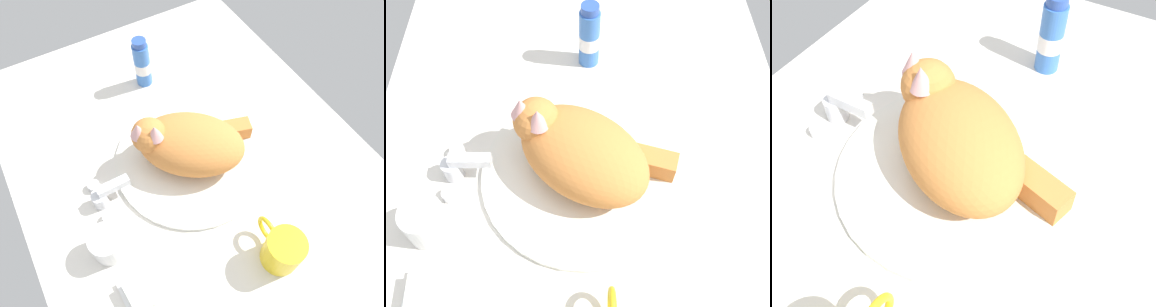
% 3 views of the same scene
% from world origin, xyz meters
% --- Properties ---
extents(ground_plane, '(1.10, 0.83, 0.03)m').
position_xyz_m(ground_plane, '(0.00, 0.00, -0.01)').
color(ground_plane, silver).
extents(sink_basin, '(0.37, 0.37, 0.01)m').
position_xyz_m(sink_basin, '(0.00, 0.00, 0.01)').
color(sink_basin, silver).
rests_on(sink_basin, ground_plane).
extents(faucet, '(0.12, 0.09, 0.06)m').
position_xyz_m(faucet, '(0.00, 0.23, 0.03)').
color(faucet, silver).
rests_on(faucet, ground_plane).
extents(cat, '(0.28, 0.32, 0.14)m').
position_xyz_m(cat, '(0.01, 0.01, 0.07)').
color(cat, '#D17F3D').
rests_on(cat, sink_basin).
extents(coffee_mug, '(0.12, 0.08, 0.09)m').
position_xyz_m(coffee_mug, '(-0.30, -0.04, 0.05)').
color(coffee_mug, yellow).
rests_on(coffee_mug, ground_plane).
extents(rinse_cup, '(0.07, 0.07, 0.07)m').
position_xyz_m(rinse_cup, '(-0.11, 0.26, 0.04)').
color(rinse_cup, white).
rests_on(rinse_cup, ground_plane).
extents(soap_dish, '(0.09, 0.06, 0.01)m').
position_xyz_m(soap_dish, '(-0.23, 0.25, 0.01)').
color(soap_dish, white).
rests_on(soap_dish, ground_plane).
extents(soap_bar, '(0.07, 0.05, 0.02)m').
position_xyz_m(soap_bar, '(-0.23, 0.25, 0.02)').
color(soap_bar, silver).
rests_on(soap_bar, soap_dish).
extents(toothpaste_bottle, '(0.04, 0.04, 0.15)m').
position_xyz_m(toothpaste_bottle, '(0.29, -0.02, 0.07)').
color(toothpaste_bottle, '#3870C6').
rests_on(toothpaste_bottle, ground_plane).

